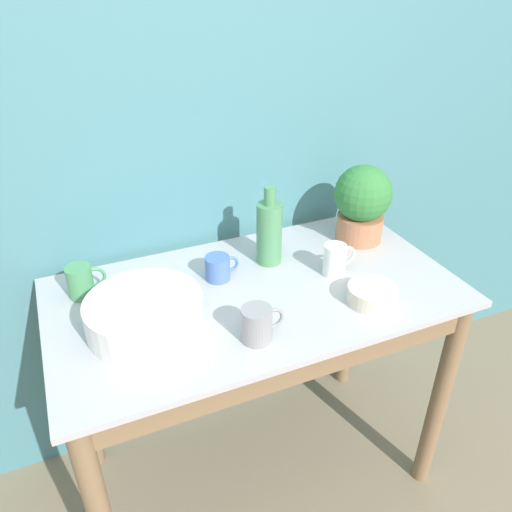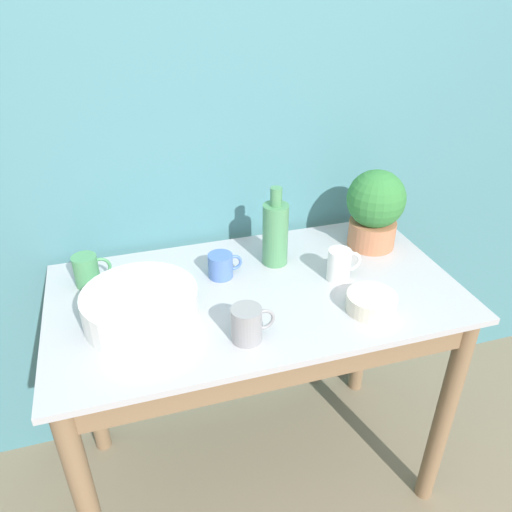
{
  "view_description": "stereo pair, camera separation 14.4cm",
  "coord_description": "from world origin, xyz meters",
  "px_view_note": "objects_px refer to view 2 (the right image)",
  "views": [
    {
      "loc": [
        -0.49,
        -0.8,
        1.7
      ],
      "look_at": [
        0.0,
        0.33,
        0.96
      ],
      "focal_mm": 35.0,
      "sensor_mm": 36.0,
      "label": 1
    },
    {
      "loc": [
        -0.36,
        -0.85,
        1.7
      ],
      "look_at": [
        0.0,
        0.33,
        0.96
      ],
      "focal_mm": 35.0,
      "sensor_mm": 36.0,
      "label": 2
    }
  ],
  "objects_px": {
    "mug_blue": "(221,265)",
    "mug_green": "(87,270)",
    "potted_plant": "(375,208)",
    "bowl_wash_large": "(141,306)",
    "mug_white": "(340,265)",
    "bowl_small_cream": "(371,302)",
    "bottle_tall": "(275,233)",
    "mug_grey": "(247,324)"
  },
  "relations": [
    {
      "from": "bottle_tall",
      "to": "bowl_small_cream",
      "type": "height_order",
      "value": "bottle_tall"
    },
    {
      "from": "potted_plant",
      "to": "bowl_small_cream",
      "type": "relative_size",
      "value": 1.9
    },
    {
      "from": "bowl_wash_large",
      "to": "mug_white",
      "type": "height_order",
      "value": "mug_white"
    },
    {
      "from": "mug_grey",
      "to": "bowl_small_cream",
      "type": "bearing_deg",
      "value": 3.09
    },
    {
      "from": "bottle_tall",
      "to": "mug_blue",
      "type": "distance_m",
      "value": 0.2
    },
    {
      "from": "potted_plant",
      "to": "bowl_wash_large",
      "type": "relative_size",
      "value": 0.86
    },
    {
      "from": "bottle_tall",
      "to": "bowl_small_cream",
      "type": "xyz_separation_m",
      "value": [
        0.18,
        -0.32,
        -0.08
      ]
    },
    {
      "from": "mug_blue",
      "to": "potted_plant",
      "type": "bearing_deg",
      "value": 4.58
    },
    {
      "from": "bottle_tall",
      "to": "mug_blue",
      "type": "relative_size",
      "value": 2.42
    },
    {
      "from": "bottle_tall",
      "to": "bowl_wash_large",
      "type": "bearing_deg",
      "value": -158.05
    },
    {
      "from": "mug_blue",
      "to": "mug_green",
      "type": "distance_m",
      "value": 0.4
    },
    {
      "from": "mug_blue",
      "to": "mug_green",
      "type": "xyz_separation_m",
      "value": [
        -0.4,
        0.07,
        0.01
      ]
    },
    {
      "from": "bowl_small_cream",
      "to": "bottle_tall",
      "type": "bearing_deg",
      "value": 118.87
    },
    {
      "from": "bottle_tall",
      "to": "potted_plant",
      "type": "bearing_deg",
      "value": 1.89
    },
    {
      "from": "potted_plant",
      "to": "bottle_tall",
      "type": "xyz_separation_m",
      "value": [
        -0.36,
        -0.01,
        -0.03
      ]
    },
    {
      "from": "mug_green",
      "to": "bowl_small_cream",
      "type": "height_order",
      "value": "mug_green"
    },
    {
      "from": "potted_plant",
      "to": "mug_grey",
      "type": "xyz_separation_m",
      "value": [
        -0.55,
        -0.36,
        -0.09
      ]
    },
    {
      "from": "bottle_tall",
      "to": "mug_white",
      "type": "bearing_deg",
      "value": -43.72
    },
    {
      "from": "potted_plant",
      "to": "bowl_wash_large",
      "type": "xyz_separation_m",
      "value": [
        -0.8,
        -0.19,
        -0.1
      ]
    },
    {
      "from": "mug_blue",
      "to": "mug_grey",
      "type": "height_order",
      "value": "mug_grey"
    },
    {
      "from": "bottle_tall",
      "to": "mug_white",
      "type": "distance_m",
      "value": 0.23
    },
    {
      "from": "bottle_tall",
      "to": "mug_green",
      "type": "distance_m",
      "value": 0.59
    },
    {
      "from": "potted_plant",
      "to": "mug_white",
      "type": "bearing_deg",
      "value": -140.18
    },
    {
      "from": "potted_plant",
      "to": "bowl_small_cream",
      "type": "height_order",
      "value": "potted_plant"
    },
    {
      "from": "mug_white",
      "to": "bowl_small_cream",
      "type": "distance_m",
      "value": 0.17
    },
    {
      "from": "bowl_wash_large",
      "to": "mug_white",
      "type": "xyz_separation_m",
      "value": [
        0.61,
        0.03,
        0.01
      ]
    },
    {
      "from": "bowl_wash_large",
      "to": "bowl_small_cream",
      "type": "bearing_deg",
      "value": -12.86
    },
    {
      "from": "mug_blue",
      "to": "bottle_tall",
      "type": "bearing_deg",
      "value": 9.63
    },
    {
      "from": "mug_white",
      "to": "bowl_small_cream",
      "type": "bearing_deg",
      "value": -83.52
    },
    {
      "from": "potted_plant",
      "to": "mug_white",
      "type": "distance_m",
      "value": 0.27
    },
    {
      "from": "mug_white",
      "to": "mug_grey",
      "type": "xyz_separation_m",
      "value": [
        -0.35,
        -0.19,
        -0.0
      ]
    },
    {
      "from": "mug_grey",
      "to": "bottle_tall",
      "type": "bearing_deg",
      "value": 60.9
    },
    {
      "from": "bowl_wash_large",
      "to": "bottle_tall",
      "type": "xyz_separation_m",
      "value": [
        0.45,
        0.18,
        0.06
      ]
    },
    {
      "from": "potted_plant",
      "to": "mug_grey",
      "type": "bearing_deg",
      "value": -146.97
    },
    {
      "from": "potted_plant",
      "to": "mug_blue",
      "type": "xyz_separation_m",
      "value": [
        -0.54,
        -0.04,
        -0.1
      ]
    },
    {
      "from": "mug_green",
      "to": "mug_grey",
      "type": "bearing_deg",
      "value": -44.38
    },
    {
      "from": "bowl_wash_large",
      "to": "mug_green",
      "type": "relative_size",
      "value": 2.8
    },
    {
      "from": "potted_plant",
      "to": "mug_blue",
      "type": "bearing_deg",
      "value": -175.42
    },
    {
      "from": "mug_white",
      "to": "potted_plant",
      "type": "bearing_deg",
      "value": 39.82
    },
    {
      "from": "bowl_wash_large",
      "to": "bowl_small_cream",
      "type": "xyz_separation_m",
      "value": [
        0.63,
        -0.14,
        -0.02
      ]
    },
    {
      "from": "bottle_tall",
      "to": "mug_white",
      "type": "relative_size",
      "value": 2.41
    },
    {
      "from": "mug_white",
      "to": "mug_grey",
      "type": "relative_size",
      "value": 0.92
    }
  ]
}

